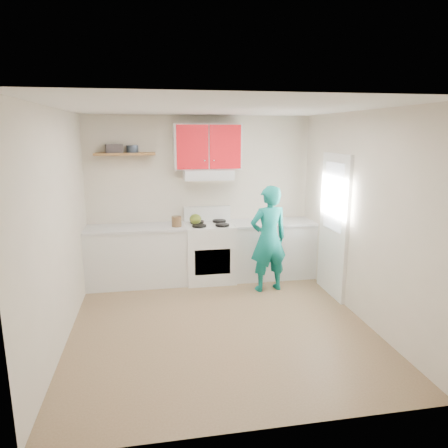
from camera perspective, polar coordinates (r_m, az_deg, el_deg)
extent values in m
plane|color=brown|center=(5.26, -0.58, -13.72)|extent=(3.80, 3.80, 0.00)
cube|color=white|center=(4.72, -0.65, 15.88)|extent=(3.60, 3.80, 0.04)
cube|color=beige|center=(6.67, -3.31, 3.71)|extent=(3.60, 0.04, 2.60)
cube|color=beige|center=(3.03, 5.36, -7.32)|extent=(3.60, 0.04, 2.60)
cube|color=beige|center=(4.87, -22.00, -0.55)|extent=(0.04, 3.80, 2.60)
cube|color=beige|center=(5.41, 18.55, 0.96)|extent=(0.04, 3.80, 2.60)
cube|color=white|center=(6.07, 15.04, -0.26)|extent=(0.05, 0.85, 2.05)
cube|color=white|center=(5.98, 15.03, 3.70)|extent=(0.01, 0.55, 0.95)
cube|color=silver|center=(6.53, -12.02, -4.42)|extent=(1.52, 0.60, 0.90)
cube|color=silver|center=(6.80, 6.69, -3.54)|extent=(1.32, 0.60, 0.90)
cube|color=white|center=(6.56, -2.00, -3.98)|extent=(0.76, 0.65, 0.92)
cube|color=silver|center=(6.42, -2.22, 6.92)|extent=(0.76, 0.44, 0.15)
cube|color=red|center=(6.44, -2.32, 10.73)|extent=(1.02, 0.33, 0.70)
cube|color=brown|center=(6.41, -13.62, 9.49)|extent=(0.90, 0.30, 0.04)
cube|color=#3B3435|center=(6.44, -15.09, 10.14)|extent=(0.27, 0.22, 0.13)
cylinder|color=#333D4C|center=(6.42, -12.66, 10.18)|extent=(0.23, 0.23, 0.11)
ellipsoid|color=#5C6E1E|center=(6.46, -4.01, 0.69)|extent=(0.19, 0.19, 0.16)
cylinder|color=#4E3822|center=(6.31, -6.63, 0.26)|extent=(0.19, 0.19, 0.18)
cube|color=olive|center=(6.64, 5.91, 0.18)|extent=(0.37, 0.31, 0.02)
cube|color=red|center=(6.72, 10.00, 0.15)|extent=(0.37, 0.32, 0.01)
imported|color=#0D766E|center=(6.08, 6.22, -2.07)|extent=(0.63, 0.47, 1.59)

